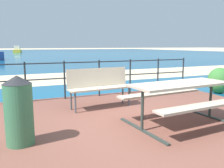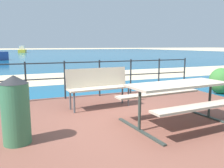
# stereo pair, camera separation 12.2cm
# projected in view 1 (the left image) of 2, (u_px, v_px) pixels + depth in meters

# --- Properties ---
(ground_plane) EXTENTS (240.00, 240.00, 0.00)m
(ground_plane) POSITION_uv_depth(u_px,v_px,m) (140.00, 123.00, 4.52)
(ground_plane) COLOR beige
(patio_paving) EXTENTS (6.40, 5.20, 0.06)m
(patio_paving) POSITION_uv_depth(u_px,v_px,m) (140.00, 121.00, 4.52)
(patio_paving) COLOR brown
(patio_paving) RESTS_ON ground
(sea_water) EXTENTS (90.00, 90.00, 0.01)m
(sea_water) POSITION_uv_depth(u_px,v_px,m) (28.00, 54.00, 40.92)
(sea_water) COLOR #145B84
(sea_water) RESTS_ON ground
(beach_strip) EXTENTS (54.06, 4.78, 0.01)m
(beach_strip) POSITION_uv_depth(u_px,v_px,m) (66.00, 78.00, 10.84)
(beach_strip) COLOR beige
(beach_strip) RESTS_ON ground
(picnic_table) EXTENTS (1.99, 1.52, 0.76)m
(picnic_table) POSITION_uv_depth(u_px,v_px,m) (180.00, 92.00, 4.22)
(picnic_table) COLOR tan
(picnic_table) RESTS_ON patio_paving
(park_bench) EXTENTS (1.53, 0.54, 0.91)m
(park_bench) POSITION_uv_depth(u_px,v_px,m) (99.00, 84.00, 5.39)
(park_bench) COLOR #BCAD93
(park_bench) RESTS_ON patio_paving
(railing_fence) EXTENTS (5.94, 0.04, 1.03)m
(railing_fence) POSITION_uv_depth(u_px,v_px,m) (99.00, 74.00, 6.57)
(railing_fence) COLOR #1E2328
(railing_fence) RESTS_ON patio_paving
(trash_bin) EXTENTS (0.41, 0.41, 1.02)m
(trash_bin) POSITION_uv_depth(u_px,v_px,m) (19.00, 110.00, 3.34)
(trash_bin) COLOR #386B47
(trash_bin) RESTS_ON patio_paving
(shrub_right) EXTENTS (0.71, 0.71, 0.80)m
(shrub_right) POSITION_uv_depth(u_px,v_px,m) (219.00, 81.00, 7.27)
(shrub_right) COLOR #387533
(shrub_right) RESTS_ON ground
(boat_far) EXTENTS (1.76, 4.74, 1.45)m
(boat_far) POSITION_uv_depth(u_px,v_px,m) (17.00, 50.00, 48.08)
(boat_far) COLOR yellow
(boat_far) RESTS_ON sea_water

